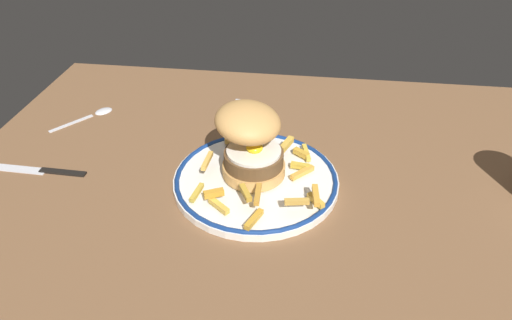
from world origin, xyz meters
TOP-DOWN VIEW (x-y plane):
  - ground_plane at (0.00, 0.00)cm, footprint 110.39×86.37cm
  - dinner_plate at (-4.32, 1.53)cm, footprint 26.49×26.49cm
  - burger at (-5.33, 2.76)cm, footprint 14.58×14.39cm
  - fries_pile at (-3.19, 1.42)cm, footprint 19.93×25.60cm
  - fork at (-11.96, 21.86)cm, footprint 2.23×14.41cm
  - knife at (-40.14, -0.33)cm, footprint 18.03×2.09cm
  - spoon at (-39.18, 19.68)cm, footprint 9.48×11.56cm

SIDE VIEW (x-z plane):
  - ground_plane at x=0.00cm, z-range -4.00..0.00cm
  - fork at x=-11.96cm, z-range 0.00..0.36cm
  - knife at x=-40.14cm, z-range -0.09..0.61cm
  - spoon at x=-39.18cm, z-range -0.09..0.81cm
  - dinner_plate at x=-4.32cm, z-range 0.04..1.64cm
  - fries_pile at x=-3.19cm, z-range 1.16..4.10cm
  - burger at x=-5.33cm, z-range 1.43..13.21cm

